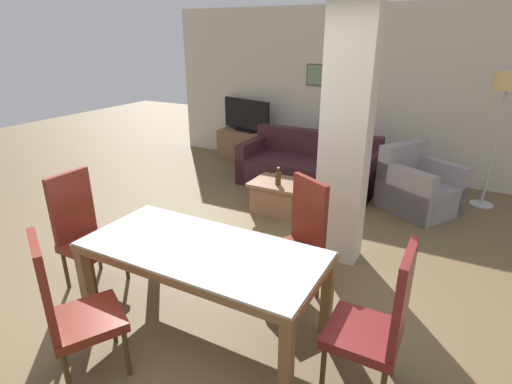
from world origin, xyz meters
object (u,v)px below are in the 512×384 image
at_px(dining_chair_head_right, 380,320).
at_px(sofa, 308,168).
at_px(coffee_table, 278,196).
at_px(bottle, 278,178).
at_px(dining_table, 202,263).
at_px(tv_stand, 247,145).
at_px(dining_chair_far_right, 298,237).
at_px(tv_screen, 246,116).
at_px(floor_lamp, 506,95).
at_px(dining_chair_near_left, 69,307).
at_px(armchair, 417,189).
at_px(dining_chair_head_left, 84,228).

xyz_separation_m(dining_chair_head_right, sofa, (-1.83, 3.50, -0.28)).
xyz_separation_m(coffee_table, bottle, (0.04, -0.10, 0.30)).
height_order(dining_table, tv_stand, dining_table).
height_order(dining_chair_far_right, tv_screen, tv_screen).
bearing_deg(tv_stand, dining_chair_far_right, -54.34).
distance_m(coffee_table, floor_lamp, 3.17).
relative_size(dining_chair_near_left, bottle, 4.63).
relative_size(sofa, tv_screen, 1.93).
distance_m(dining_chair_near_left, floor_lamp, 5.42).
height_order(dining_chair_far_right, dining_chair_head_right, same).
height_order(sofa, armchair, armchair).
bearing_deg(tv_screen, dining_table, 129.99).
relative_size(dining_table, dining_chair_near_left, 1.74).
distance_m(sofa, armchair, 1.66).
bearing_deg(coffee_table, floor_lamp, 32.37).
bearing_deg(dining_chair_head_right, dining_chair_near_left, 114.71).
relative_size(dining_chair_far_right, sofa, 0.52).
bearing_deg(dining_chair_near_left, armchair, 97.51).
bearing_deg(dining_chair_head_left, sofa, 166.01).
bearing_deg(armchair, floor_lamp, 156.87).
bearing_deg(dining_chair_far_right, dining_chair_head_right, 169.03).
bearing_deg(armchair, coffee_table, -30.47).
bearing_deg(tv_screen, dining_chair_near_left, 121.58).
bearing_deg(tv_screen, tv_stand, 14.54).
bearing_deg(dining_chair_far_right, sofa, -39.92).
height_order(dining_chair_near_left, dining_chair_head_left, same).
xyz_separation_m(sofa, tv_stand, (-1.58, 0.81, -0.01)).
relative_size(dining_chair_head_left, sofa, 0.52).
distance_m(dining_table, bottle, 2.29).
xyz_separation_m(dining_chair_head_left, coffee_table, (0.88, 2.35, -0.34)).
xyz_separation_m(tv_stand, tv_screen, (0.00, 0.00, 0.56)).
relative_size(dining_chair_head_left, tv_stand, 0.98).
bearing_deg(tv_screen, bottle, 143.06).
distance_m(dining_chair_near_left, armchair, 4.45).
xyz_separation_m(dining_chair_near_left, sofa, (0.00, 4.34, -0.28)).
distance_m(sofa, bottle, 1.27).
distance_m(dining_chair_near_left, bottle, 3.09).
height_order(armchair, floor_lamp, floor_lamp).
relative_size(coffee_table, tv_screen, 0.64).
bearing_deg(coffee_table, tv_stand, 129.15).
distance_m(armchair, coffee_table, 1.88).
distance_m(dining_chair_head_right, sofa, 3.96).
bearing_deg(dining_chair_near_left, floor_lamp, 91.86).
relative_size(dining_chair_far_right, bottle, 4.63).
xyz_separation_m(dining_table, dining_chair_head_right, (1.36, 0.00, -0.02)).
height_order(dining_chair_head_right, tv_stand, dining_chair_head_right).
xyz_separation_m(dining_chair_head_left, armchair, (2.51, 3.28, -0.26)).
xyz_separation_m(dining_chair_near_left, dining_chair_head_right, (1.83, 0.84, 0.00)).
relative_size(dining_chair_head_right, coffee_table, 1.58).
height_order(dining_chair_near_left, armchair, dining_chair_near_left).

